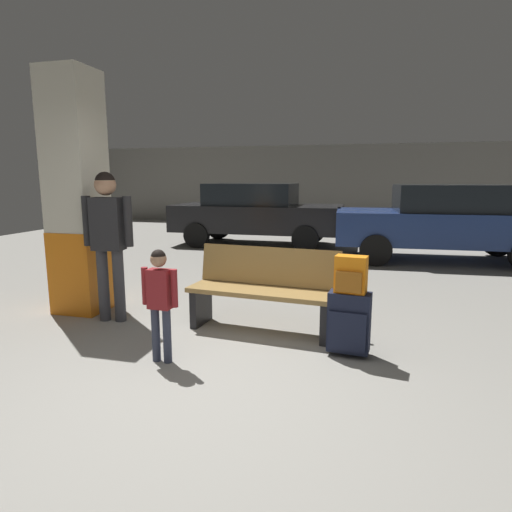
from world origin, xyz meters
The scene contains 10 objects.
ground_plane centered at (0.00, 4.00, -0.05)m, with size 18.00×18.00×0.10m, color gray.
garage_back_wall centered at (0.00, 12.86, 1.40)m, with size 18.00×0.12×2.80m, color slate.
structural_pillar centered at (-2.16, 1.64, 1.43)m, with size 0.57×0.57×2.88m.
bench centered at (0.18, 1.51, 0.44)m, with size 1.64×0.68×0.89m.
suitcase centered at (1.12, 1.01, 0.32)m, with size 0.40×0.27×0.60m.
backpack_bright centered at (1.12, 1.01, 0.77)m, with size 0.30×0.23×0.34m.
child centered at (-0.50, 0.45, 0.63)m, with size 0.35×0.21×1.03m.
adult centered at (-1.58, 1.35, 1.05)m, with size 0.58×0.24×1.70m.
parked_car_near centered at (2.70, 6.32, 0.81)m, with size 4.18×1.97×1.51m.
parked_car_far centered at (-1.45, 7.45, 0.81)m, with size 4.11×1.82×1.51m.
Camera 1 is at (1.25, -2.91, 1.63)m, focal length 30.43 mm.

